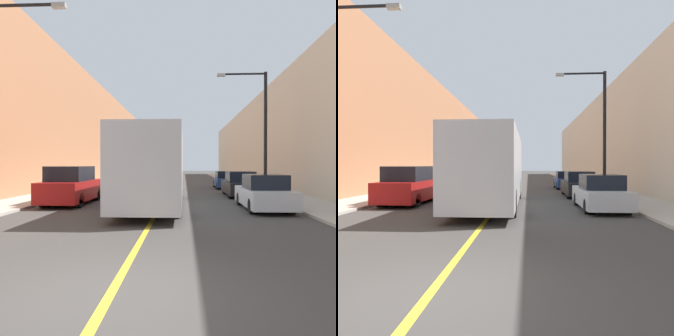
% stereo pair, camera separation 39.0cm
% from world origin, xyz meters
% --- Properties ---
extents(ground_plane, '(200.00, 200.00, 0.00)m').
position_xyz_m(ground_plane, '(0.00, 0.00, 0.00)').
color(ground_plane, '#3F3D3A').
extents(sidewalk_left, '(2.77, 72.00, 0.11)m').
position_xyz_m(sidewalk_left, '(-7.23, 30.00, 0.06)').
color(sidewalk_left, '#B2AA9E').
rests_on(sidewalk_left, ground).
extents(sidewalk_right, '(2.77, 72.00, 0.11)m').
position_xyz_m(sidewalk_right, '(7.23, 30.00, 0.06)').
color(sidewalk_right, '#B2AA9E').
rests_on(sidewalk_right, ground).
extents(building_row_left, '(4.00, 72.00, 11.31)m').
position_xyz_m(building_row_left, '(-10.62, 30.00, 5.66)').
color(building_row_left, '#B2724C').
rests_on(building_row_left, ground).
extents(building_row_right, '(4.00, 72.00, 9.04)m').
position_xyz_m(building_row_right, '(10.62, 30.00, 4.52)').
color(building_row_right, beige).
rests_on(building_row_right, ground).
extents(road_center_line, '(0.16, 72.00, 0.01)m').
position_xyz_m(road_center_line, '(0.00, 30.00, 0.00)').
color(road_center_line, gold).
rests_on(road_center_line, ground).
extents(bus, '(2.55, 11.13, 3.40)m').
position_xyz_m(bus, '(-0.23, 10.79, 1.82)').
color(bus, silver).
rests_on(bus, ground).
extents(parked_suv_left, '(1.93, 4.98, 1.90)m').
position_xyz_m(parked_suv_left, '(-4.53, 11.33, 0.88)').
color(parked_suv_left, maroon).
rests_on(parked_suv_left, ground).
extents(car_right_near, '(1.82, 4.52, 1.55)m').
position_xyz_m(car_right_near, '(4.65, 9.68, 0.70)').
color(car_right_near, silver).
rests_on(car_right_near, ground).
extents(car_right_mid, '(1.78, 4.60, 1.56)m').
position_xyz_m(car_right_mid, '(4.61, 15.68, 0.70)').
color(car_right_mid, black).
rests_on(car_right_mid, ground).
extents(car_right_far, '(1.88, 4.36, 1.44)m').
position_xyz_m(car_right_far, '(4.66, 22.56, 0.65)').
color(car_right_far, navy).
rests_on(car_right_far, ground).
extents(street_lamp_right, '(3.07, 0.24, 7.56)m').
position_xyz_m(street_lamp_right, '(5.86, 15.51, 4.49)').
color(street_lamp_right, black).
rests_on(street_lamp_right, sidewalk_right).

